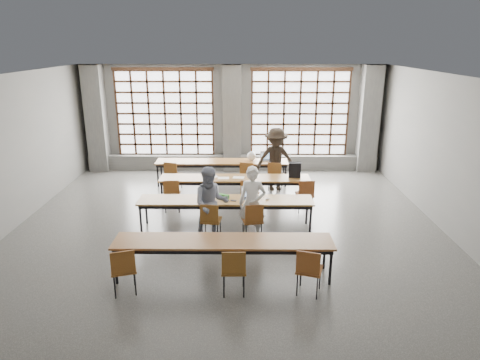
# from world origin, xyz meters

# --- Properties ---
(floor) EXTENTS (11.00, 11.00, 0.00)m
(floor) POSITION_xyz_m (0.00, 0.00, 0.00)
(floor) COLOR #494946
(floor) RESTS_ON ground
(ceiling) EXTENTS (11.00, 11.00, 0.00)m
(ceiling) POSITION_xyz_m (0.00, 0.00, 3.50)
(ceiling) COLOR silver
(ceiling) RESTS_ON floor
(wall_back) EXTENTS (10.00, 0.00, 10.00)m
(wall_back) POSITION_xyz_m (0.00, 5.50, 1.75)
(wall_back) COLOR slate
(wall_back) RESTS_ON floor
(wall_front) EXTENTS (10.00, 0.00, 10.00)m
(wall_front) POSITION_xyz_m (0.00, -5.50, 1.75)
(wall_front) COLOR slate
(wall_front) RESTS_ON floor
(wall_right) EXTENTS (0.00, 11.00, 11.00)m
(wall_right) POSITION_xyz_m (5.00, 0.00, 1.75)
(wall_right) COLOR slate
(wall_right) RESTS_ON floor
(column_left) EXTENTS (0.60, 0.55, 3.50)m
(column_left) POSITION_xyz_m (-4.50, 5.22, 1.75)
(column_left) COLOR #50504D
(column_left) RESTS_ON floor
(column_mid) EXTENTS (0.60, 0.55, 3.50)m
(column_mid) POSITION_xyz_m (0.00, 5.22, 1.75)
(column_mid) COLOR #50504D
(column_mid) RESTS_ON floor
(column_right) EXTENTS (0.60, 0.55, 3.50)m
(column_right) POSITION_xyz_m (4.50, 5.22, 1.75)
(column_right) COLOR #50504D
(column_right) RESTS_ON floor
(window_left) EXTENTS (3.32, 0.12, 3.00)m
(window_left) POSITION_xyz_m (-2.25, 5.42, 1.90)
(window_left) COLOR white
(window_left) RESTS_ON wall_back
(window_right) EXTENTS (3.32, 0.12, 3.00)m
(window_right) POSITION_xyz_m (2.25, 5.42, 1.90)
(window_right) COLOR white
(window_right) RESTS_ON wall_back
(sill_ledge) EXTENTS (9.80, 0.35, 0.50)m
(sill_ledge) POSITION_xyz_m (0.00, 5.30, 0.25)
(sill_ledge) COLOR #50504D
(sill_ledge) RESTS_ON floor
(desk_row_a) EXTENTS (4.00, 0.70, 0.73)m
(desk_row_a) POSITION_xyz_m (-0.28, 3.71, 0.66)
(desk_row_a) COLOR brown
(desk_row_a) RESTS_ON floor
(desk_row_b) EXTENTS (4.00, 0.70, 0.73)m
(desk_row_b) POSITION_xyz_m (0.14, 2.05, 0.66)
(desk_row_b) COLOR brown
(desk_row_b) RESTS_ON floor
(desk_row_c) EXTENTS (4.00, 0.70, 0.73)m
(desk_row_c) POSITION_xyz_m (-0.04, 0.38, 0.66)
(desk_row_c) COLOR brown
(desk_row_c) RESTS_ON floor
(desk_row_d) EXTENTS (4.00, 0.70, 0.73)m
(desk_row_d) POSITION_xyz_m (0.00, -1.76, 0.66)
(desk_row_d) COLOR brown
(desk_row_d) RESTS_ON floor
(chair_back_left) EXTENTS (0.51, 0.51, 0.88)m
(chair_back_left) POSITION_xyz_m (-1.70, 3.09, 0.54)
(chair_back_left) COLOR brown
(chair_back_left) RESTS_ON floor
(chair_back_mid) EXTENTS (0.52, 0.53, 0.88)m
(chair_back_mid) POSITION_xyz_m (0.49, 3.09, 0.54)
(chair_back_mid) COLOR brown
(chair_back_mid) RESTS_ON floor
(chair_back_right) EXTENTS (0.51, 0.51, 0.88)m
(chair_back_right) POSITION_xyz_m (1.30, 3.09, 0.54)
(chair_back_right) COLOR brown
(chair_back_right) RESTS_ON floor
(chair_mid_left) EXTENTS (0.45, 0.46, 0.88)m
(chair_mid_left) POSITION_xyz_m (-1.45, 1.42, 0.54)
(chair_mid_left) COLOR brown
(chair_mid_left) RESTS_ON floor
(chair_mid_centre) EXTENTS (0.51, 0.51, 0.88)m
(chair_mid_centre) POSITION_xyz_m (0.52, 1.42, 0.54)
(chair_mid_centre) COLOR brown
(chair_mid_centre) RESTS_ON floor
(chair_mid_right) EXTENTS (0.45, 0.46, 0.88)m
(chair_mid_right) POSITION_xyz_m (1.95, 1.42, 0.54)
(chair_mid_right) COLOR brown
(chair_mid_right) RESTS_ON floor
(chair_front_left) EXTENTS (0.47, 0.47, 0.88)m
(chair_front_left) POSITION_xyz_m (-0.35, -0.25, 0.54)
(chair_front_left) COLOR brown
(chair_front_left) RESTS_ON floor
(chair_front_right) EXTENTS (0.49, 0.50, 0.88)m
(chair_front_right) POSITION_xyz_m (0.58, -0.25, 0.54)
(chair_front_right) COLOR brown
(chair_front_right) RESTS_ON floor
(chair_near_left) EXTENTS (0.53, 0.53, 0.88)m
(chair_near_left) POSITION_xyz_m (-1.67, -2.38, 0.54)
(chair_near_left) COLOR brown
(chair_near_left) RESTS_ON floor
(chair_near_mid) EXTENTS (0.43, 0.44, 0.88)m
(chair_near_mid) POSITION_xyz_m (0.21, -2.39, 0.54)
(chair_near_mid) COLOR brown
(chair_near_mid) RESTS_ON floor
(chair_near_right) EXTENTS (0.53, 0.53, 0.88)m
(chair_near_right) POSITION_xyz_m (1.48, -2.38, 0.54)
(chair_near_right) COLOR brown
(chair_near_right) RESTS_ON floor
(student_male) EXTENTS (0.68, 0.53, 1.65)m
(student_male) POSITION_xyz_m (0.56, -0.12, 0.82)
(student_male) COLOR white
(student_male) RESTS_ON floor
(student_female) EXTENTS (0.87, 0.72, 1.64)m
(student_female) POSITION_xyz_m (-0.34, -0.12, 0.82)
(student_female) COLOR #1A274E
(student_female) RESTS_ON floor
(student_back) EXTENTS (1.27, 0.84, 1.84)m
(student_back) POSITION_xyz_m (1.32, 3.21, 0.92)
(student_back) COLOR black
(student_back) RESTS_ON floor
(laptop_front) EXTENTS (0.39, 0.34, 0.26)m
(laptop_front) POSITION_xyz_m (0.51, 0.49, 0.79)
(laptop_front) COLOR #B5B5BA
(laptop_front) RESTS_ON desk_row_c
(laptop_back) EXTENTS (0.37, 0.32, 0.26)m
(laptop_back) POSITION_xyz_m (1.07, 3.82, 0.79)
(laptop_back) COLOR #B0B0B5
(laptop_back) RESTS_ON desk_row_a
(mouse) EXTENTS (0.11, 0.08, 0.04)m
(mouse) POSITION_xyz_m (0.91, 0.36, 0.75)
(mouse) COLOR white
(mouse) RESTS_ON desk_row_c
(green_box) EXTENTS (0.26, 0.19, 0.09)m
(green_box) POSITION_xyz_m (-0.09, 0.46, 0.78)
(green_box) COLOR #368D2E
(green_box) RESTS_ON desk_row_c
(phone) EXTENTS (0.14, 0.10, 0.01)m
(phone) POSITION_xyz_m (0.14, 0.28, 0.74)
(phone) COLOR black
(phone) RESTS_ON desk_row_c
(paper_sheet_a) EXTENTS (0.36, 0.32, 0.00)m
(paper_sheet_a) POSITION_xyz_m (-0.46, 2.10, 0.73)
(paper_sheet_a) COLOR silver
(paper_sheet_a) RESTS_ON desk_row_b
(paper_sheet_b) EXTENTS (0.30, 0.22, 0.00)m
(paper_sheet_b) POSITION_xyz_m (-0.16, 2.00, 0.73)
(paper_sheet_b) COLOR white
(paper_sheet_b) RESTS_ON desk_row_b
(paper_sheet_c) EXTENTS (0.32, 0.25, 0.00)m
(paper_sheet_c) POSITION_xyz_m (0.24, 2.05, 0.73)
(paper_sheet_c) COLOR white
(paper_sheet_c) RESTS_ON desk_row_b
(backpack) EXTENTS (0.34, 0.23, 0.40)m
(backpack) POSITION_xyz_m (1.74, 2.10, 0.93)
(backpack) COLOR black
(backpack) RESTS_ON desk_row_b
(plastic_bag) EXTENTS (0.32, 0.29, 0.29)m
(plastic_bag) POSITION_xyz_m (0.62, 3.76, 0.87)
(plastic_bag) COLOR white
(plastic_bag) RESTS_ON desk_row_a
(red_pouch) EXTENTS (0.21, 0.10, 0.06)m
(red_pouch) POSITION_xyz_m (-1.70, -2.31, 0.50)
(red_pouch) COLOR #B52F16
(red_pouch) RESTS_ON chair_near_left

